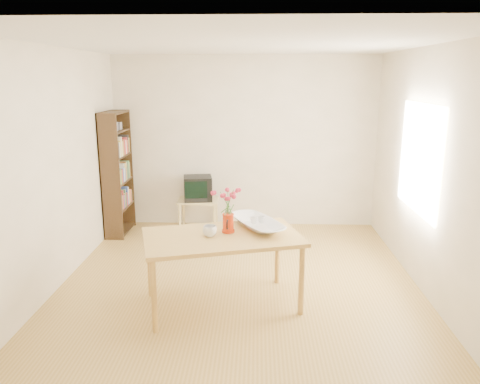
{
  "coord_description": "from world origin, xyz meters",
  "views": [
    {
      "loc": [
        0.19,
        -4.86,
        2.28
      ],
      "look_at": [
        0.0,
        0.3,
        1.0
      ],
      "focal_mm": 35.0,
      "sensor_mm": 36.0,
      "label": 1
    }
  ],
  "objects_px": {
    "mug": "(210,231)",
    "bowl": "(257,205)",
    "pitcher": "(228,224)",
    "table": "(222,242)",
    "television": "(198,188)"
  },
  "relations": [
    {
      "from": "mug",
      "to": "bowl",
      "type": "distance_m",
      "value": 0.58
    },
    {
      "from": "table",
      "to": "pitcher",
      "type": "xyz_separation_m",
      "value": [
        0.05,
        0.1,
        0.16
      ]
    },
    {
      "from": "pitcher",
      "to": "mug",
      "type": "xyz_separation_m",
      "value": [
        -0.17,
        -0.14,
        -0.03
      ]
    },
    {
      "from": "bowl",
      "to": "television",
      "type": "height_order",
      "value": "bowl"
    },
    {
      "from": "bowl",
      "to": "mug",
      "type": "bearing_deg",
      "value": -148.08
    },
    {
      "from": "pitcher",
      "to": "table",
      "type": "bearing_deg",
      "value": -115.48
    },
    {
      "from": "mug",
      "to": "television",
      "type": "distance_m",
      "value": 2.54
    },
    {
      "from": "table",
      "to": "bowl",
      "type": "height_order",
      "value": "bowl"
    },
    {
      "from": "bowl",
      "to": "television",
      "type": "relative_size",
      "value": 1.12
    },
    {
      "from": "mug",
      "to": "bowl",
      "type": "xyz_separation_m",
      "value": [
        0.47,
        0.29,
        0.19
      ]
    },
    {
      "from": "mug",
      "to": "bowl",
      "type": "height_order",
      "value": "bowl"
    },
    {
      "from": "pitcher",
      "to": "bowl",
      "type": "relative_size",
      "value": 0.39
    },
    {
      "from": "pitcher",
      "to": "television",
      "type": "height_order",
      "value": "pitcher"
    },
    {
      "from": "pitcher",
      "to": "bowl",
      "type": "bearing_deg",
      "value": 29.84
    },
    {
      "from": "mug",
      "to": "bowl",
      "type": "relative_size",
      "value": 0.26
    }
  ]
}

